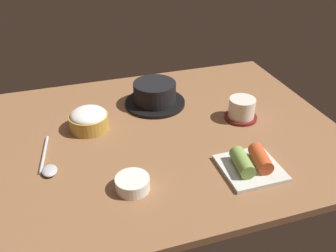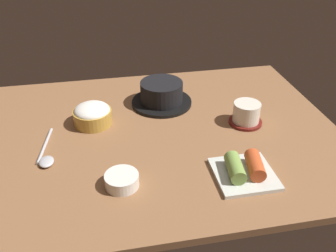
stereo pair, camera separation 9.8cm
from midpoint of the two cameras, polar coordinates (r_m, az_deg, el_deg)
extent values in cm
cube|color=brown|center=(101.57, -4.19, -1.60)|extent=(100.00, 76.00, 2.00)
cylinder|color=black|center=(114.75, -4.51, 3.58)|extent=(18.79, 18.79, 1.03)
cylinder|color=black|center=(113.03, -4.59, 5.21)|extent=(13.12, 13.12, 6.32)
cylinder|color=#D15619|center=(111.75, -4.65, 6.52)|extent=(11.54, 11.54, 0.60)
cylinder|color=#B78C38|center=(104.97, -14.87, 0.55)|extent=(10.91, 10.91, 4.30)
ellipsoid|color=white|center=(103.89, -15.03, 1.56)|extent=(10.04, 10.04, 3.82)
cylinder|color=maroon|center=(108.42, 8.70, 1.35)|extent=(9.48, 9.48, 0.80)
cylinder|color=silver|center=(106.81, 8.84, 2.83)|extent=(7.62, 7.62, 5.64)
cylinder|color=#C6D18C|center=(105.61, 8.95, 4.02)|extent=(6.48, 6.48, 0.40)
cube|color=silver|center=(88.69, 9.66, -6.62)|extent=(13.81, 13.81, 1.00)
cylinder|color=#7A9E47|center=(86.32, 8.35, -5.75)|extent=(4.66, 8.68, 3.66)
cylinder|color=#C64C23|center=(88.25, 11.21, -5.11)|extent=(5.17, 8.83, 3.66)
cylinder|color=white|center=(82.67, -9.01, -9.01)|extent=(7.75, 7.75, 3.06)
cylinder|color=#B73323|center=(81.87, -9.08, -8.37)|extent=(6.36, 6.36, 0.50)
cylinder|color=#B7B7BC|center=(98.90, -21.54, -4.19)|extent=(2.94, 15.39, 0.80)
ellipsoid|color=#B7B7BC|center=(92.42, -20.98, -6.64)|extent=(3.60, 4.68, 1.26)
camera|label=1|loc=(0.05, -92.86, -1.82)|focal=38.99mm
camera|label=2|loc=(0.05, 87.14, 1.82)|focal=38.99mm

